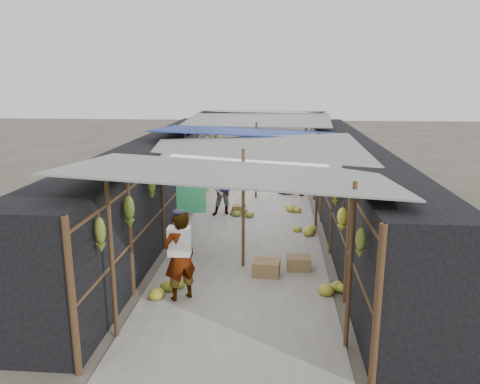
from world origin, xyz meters
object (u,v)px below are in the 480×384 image
(crate_near, at_px, (299,263))
(vendor_seated, at_px, (301,182))
(black_basin, at_px, (286,191))
(shopper_blue, at_px, (224,191))
(vendor_elderly, at_px, (180,257))

(crate_near, bearing_deg, vendor_seated, 85.36)
(crate_near, distance_m, black_basin, 6.89)
(black_basin, height_order, shopper_blue, shopper_blue)
(crate_near, distance_m, shopper_blue, 4.48)
(vendor_elderly, bearing_deg, crate_near, 179.56)
(crate_near, relative_size, vendor_seated, 0.49)
(shopper_blue, bearing_deg, crate_near, -71.21)
(vendor_elderly, bearing_deg, vendor_seated, -143.03)
(crate_near, xyz_separation_m, shopper_blue, (-2.04, 3.94, 0.62))
(black_basin, distance_m, vendor_seated, 0.76)
(crate_near, bearing_deg, black_basin, 89.69)
(crate_near, xyz_separation_m, vendor_seated, (0.34, 6.50, 0.36))
(crate_near, height_order, vendor_seated, vendor_seated)
(vendor_seated, bearing_deg, black_basin, -154.62)
(shopper_blue, height_order, vendor_seated, shopper_blue)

